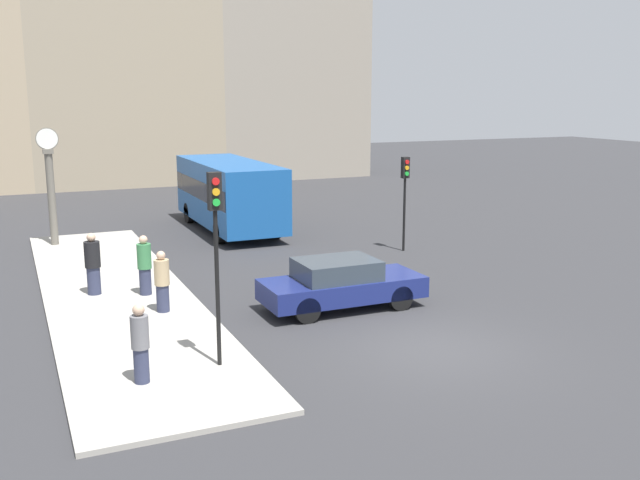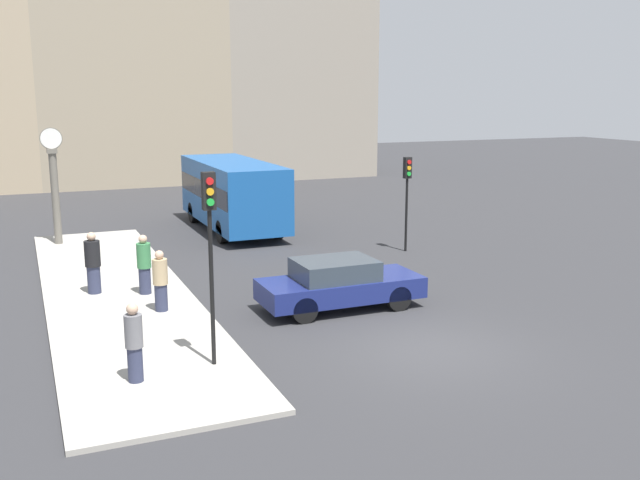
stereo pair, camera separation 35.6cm
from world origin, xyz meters
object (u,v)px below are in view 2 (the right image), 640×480
object	(u,v)px
pedestrian_green_hoodie	(144,265)
pedestrian_black_jacket	(93,263)
bus_distant	(232,191)
pedestrian_tan_coat	(160,281)
street_clock	(55,186)
sedan_car	(339,284)
traffic_light_near	(210,229)
pedestrian_grey_jacket	(134,343)
traffic_light_far	(407,184)

from	to	relation	value
pedestrian_green_hoodie	pedestrian_black_jacket	bearing A→B (deg)	155.03
bus_distant	pedestrian_tan_coat	xyz separation A→B (m)	(-4.98, -10.57, -0.74)
pedestrian_green_hoodie	pedestrian_tan_coat	bearing A→B (deg)	-86.19
street_clock	pedestrian_black_jacket	xyz separation A→B (m)	(0.55, -7.57, -1.31)
sedan_car	traffic_light_near	world-z (taller)	traffic_light_near
pedestrian_grey_jacket	pedestrian_black_jacket	bearing A→B (deg)	90.84
sedan_car	traffic_light_near	distance (m)	5.55
pedestrian_grey_jacket	pedestrian_tan_coat	distance (m)	4.66
traffic_light_far	pedestrian_green_hoodie	bearing A→B (deg)	-166.32
bus_distant	pedestrian_green_hoodie	xyz separation A→B (m)	(-5.10, -8.77, -0.70)
sedan_car	bus_distant	size ratio (longest dim) A/B	0.55
street_clock	bus_distant	bearing A→B (deg)	4.83
sedan_car	traffic_light_far	distance (m)	7.76
pedestrian_tan_coat	pedestrian_black_jacket	size ratio (longest dim) A/B	0.91
pedestrian_green_hoodie	pedestrian_black_jacket	xyz separation A→B (m)	(-1.32, 0.61, 0.03)
traffic_light_far	street_clock	distance (m)	13.01
pedestrian_grey_jacket	sedan_car	bearing A→B (deg)	28.37
pedestrian_grey_jacket	traffic_light_near	bearing A→B (deg)	9.83
pedestrian_green_hoodie	pedestrian_grey_jacket	bearing A→B (deg)	-101.00
traffic_light_near	pedestrian_black_jacket	size ratio (longest dim) A/B	2.30
bus_distant	pedestrian_grey_jacket	world-z (taller)	bus_distant
pedestrian_green_hoodie	traffic_light_near	bearing A→B (deg)	-85.87
traffic_light_far	pedestrian_black_jacket	world-z (taller)	traffic_light_far
traffic_light_far	pedestrian_tan_coat	size ratio (longest dim) A/B	2.13
pedestrian_grey_jacket	pedestrian_green_hoodie	xyz separation A→B (m)	(1.22, 6.27, 0.04)
bus_distant	pedestrian_green_hoodie	world-z (taller)	bus_distant
sedan_car	pedestrian_tan_coat	bearing A→B (deg)	163.49
sedan_car	pedestrian_grey_jacket	xyz separation A→B (m)	(-5.82, -3.14, 0.21)
pedestrian_tan_coat	pedestrian_black_jacket	xyz separation A→B (m)	(-1.44, 2.41, 0.07)
pedestrian_tan_coat	pedestrian_black_jacket	distance (m)	2.81
street_clock	pedestrian_green_hoodie	distance (m)	8.50
pedestrian_grey_jacket	pedestrian_black_jacket	world-z (taller)	pedestrian_black_jacket
street_clock	pedestrian_black_jacket	world-z (taller)	street_clock
traffic_light_near	pedestrian_grey_jacket	size ratio (longest dim) A/B	2.52
pedestrian_grey_jacket	pedestrian_black_jacket	xyz separation A→B (m)	(-0.10, 6.88, 0.06)
traffic_light_near	traffic_light_far	bearing A→B (deg)	41.84
pedestrian_green_hoodie	bus_distant	bearing A→B (deg)	59.83
sedan_car	pedestrian_tan_coat	size ratio (longest dim) A/B	2.70
traffic_light_far	pedestrian_grey_jacket	size ratio (longest dim) A/B	2.14
pedestrian_green_hoodie	pedestrian_black_jacket	world-z (taller)	pedestrian_black_jacket
sedan_car	bus_distant	distance (m)	11.94
pedestrian_black_jacket	street_clock	bearing A→B (deg)	94.16
bus_distant	pedestrian_tan_coat	size ratio (longest dim) A/B	4.88
pedestrian_green_hoodie	sedan_car	bearing A→B (deg)	-34.20
street_clock	pedestrian_tan_coat	size ratio (longest dim) A/B	2.69
pedestrian_tan_coat	pedestrian_green_hoodie	size ratio (longest dim) A/B	0.95
street_clock	sedan_car	bearing A→B (deg)	-60.22
traffic_light_near	pedestrian_black_jacket	world-z (taller)	traffic_light_near
street_clock	pedestrian_green_hoodie	world-z (taller)	street_clock
sedan_car	traffic_light_near	bearing A→B (deg)	-145.57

